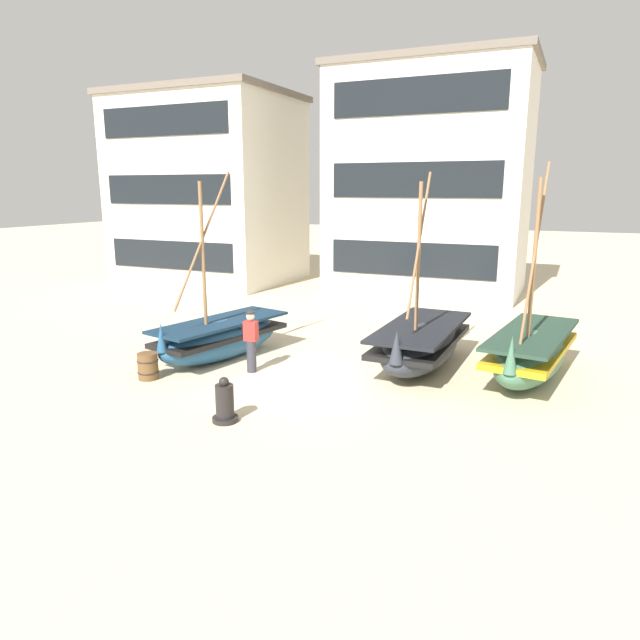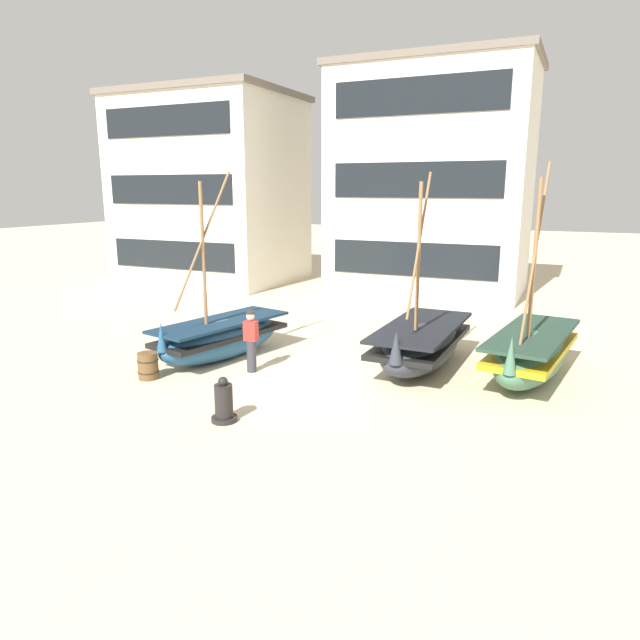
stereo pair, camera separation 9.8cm
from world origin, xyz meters
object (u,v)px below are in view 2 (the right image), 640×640
at_px(fisherman_by_hull, 251,342).
at_px(harbor_building_main, 431,181).
at_px(fishing_boat_centre_large, 421,344).
at_px(fishing_boat_far_right, 531,353).
at_px(capstan_winch, 224,403).
at_px(harbor_building_annex, 211,189).
at_px(fishing_boat_near_left, 221,337).
at_px(wooden_barrel, 148,366).

height_order(fisherman_by_hull, harbor_building_main, harbor_building_main).
bearing_deg(fishing_boat_centre_large, harbor_building_main, 103.54).
distance_m(fishing_boat_far_right, capstan_winch, 8.04).
bearing_deg(harbor_building_annex, harbor_building_main, 5.96).
height_order(fishing_boat_centre_large, capstan_winch, fishing_boat_centre_large).
height_order(fisherman_by_hull, capstan_winch, fisherman_by_hull).
xyz_separation_m(fisherman_by_hull, harbor_building_annex, (-10.27, 13.09, 4.00)).
height_order(fishing_boat_far_right, capstan_winch, fishing_boat_far_right).
xyz_separation_m(fisherman_by_hull, harbor_building_main, (1.18, 14.28, 4.39)).
bearing_deg(capstan_winch, harbor_building_main, 90.19).
height_order(fishing_boat_near_left, capstan_winch, fishing_boat_near_left).
bearing_deg(harbor_building_annex, fishing_boat_far_right, -31.63).
relative_size(fishing_boat_centre_large, harbor_building_main, 0.51).
bearing_deg(wooden_barrel, fishing_boat_far_right, 24.28).
distance_m(fishing_boat_centre_large, fishing_boat_far_right, 2.89).
bearing_deg(capstan_winch, fishing_boat_centre_large, 62.76).
xyz_separation_m(fishing_boat_centre_large, capstan_winch, (-2.82, -5.49, -0.26)).
bearing_deg(harbor_building_annex, fishing_boat_centre_large, -36.92).
distance_m(fishing_boat_near_left, fishing_boat_far_right, 8.59).
bearing_deg(wooden_barrel, fishing_boat_centre_large, 32.31).
bearing_deg(fishing_boat_near_left, fishing_boat_far_right, 11.91).
bearing_deg(wooden_barrel, fishing_boat_near_left, 73.33).
relative_size(fishing_boat_far_right, capstan_winch, 5.54).
xyz_separation_m(fishing_boat_near_left, fishing_boat_centre_large, (5.53, 1.60, 0.03)).
bearing_deg(fisherman_by_hull, fishing_boat_far_right, 19.68).
distance_m(fishing_boat_near_left, fisherman_by_hull, 1.64).
distance_m(fishing_boat_near_left, harbor_building_main, 14.57).
distance_m(capstan_winch, wooden_barrel, 3.74).
xyz_separation_m(fishing_boat_near_left, wooden_barrel, (-0.70, -2.34, -0.29)).
relative_size(capstan_winch, wooden_barrel, 1.43).
bearing_deg(fishing_boat_near_left, capstan_winch, -55.16).
distance_m(fisherman_by_hull, harbor_building_annex, 17.11).
xyz_separation_m(fishing_boat_centre_large, wooden_barrel, (-6.23, -3.94, -0.32)).
relative_size(fishing_boat_near_left, capstan_winch, 5.37).
bearing_deg(fisherman_by_hull, wooden_barrel, -143.10).
relative_size(fisherman_by_hull, harbor_building_main, 0.16).
distance_m(fishing_boat_far_right, fisherman_by_hull, 7.37).
bearing_deg(fisherman_by_hull, capstan_winch, -68.71).
bearing_deg(fishing_boat_centre_large, fishing_boat_near_left, -163.83).
xyz_separation_m(fishing_boat_near_left, harbor_building_main, (2.65, 13.57, 4.59)).
height_order(wooden_barrel, harbor_building_annex, harbor_building_annex).
relative_size(fishing_boat_centre_large, fishing_boat_far_right, 0.96).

